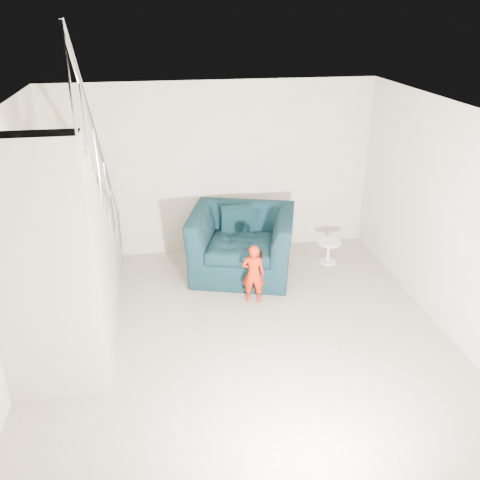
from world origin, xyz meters
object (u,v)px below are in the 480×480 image
object	(u,v)px
side_table	(328,248)
staircase	(64,269)
toddler	(253,274)
armchair	(242,243)

from	to	relation	value
side_table	staircase	xyz separation A→B (m)	(-3.67, -1.41, 0.70)
staircase	side_table	bearing A→B (deg)	20.95
toddler	staircase	bearing A→B (deg)	23.93
armchair	toddler	bearing A→B (deg)	-72.94
toddler	side_table	xyz separation A→B (m)	(1.37, 0.93, -0.17)
armchair	side_table	size ratio (longest dim) A/B	4.03
side_table	armchair	bearing A→B (deg)	-176.67
armchair	toddler	world-z (taller)	armchair
armchair	staircase	world-z (taller)	staircase
toddler	side_table	bearing A→B (deg)	-133.42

